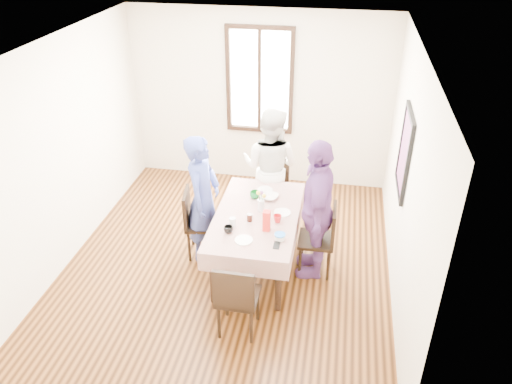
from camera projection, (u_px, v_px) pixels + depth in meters
The scene contains 30 objects.
ground at pixel (229, 260), 6.38m from camera, with size 4.50×4.50×0.00m, color black.
back_wall at pixel (260, 99), 7.61m from camera, with size 4.00×4.00×0.00m, color beige.
right_wall at pixel (406, 181), 5.40m from camera, with size 4.50×4.50×0.00m, color beige.
window_frame at pixel (260, 81), 7.45m from camera, with size 1.02×0.06×1.62m, color black.
window_pane at pixel (260, 80), 7.45m from camera, with size 0.90×0.02×1.50m, color white.
art_poster at pixel (405, 152), 5.55m from camera, with size 0.04×0.76×0.96m, color red.
dining_table at pixel (257, 241), 6.10m from camera, with size 0.86×1.58×0.75m, color black.
tablecloth at pixel (257, 215), 5.91m from camera, with size 0.98×1.70×0.01m, color #5D0F07.
chair_left at pixel (203, 223), 6.29m from camera, with size 0.42×0.42×0.91m, color black.
chair_right at pixel (316, 240), 5.99m from camera, with size 0.42×0.42×0.91m, color black.
chair_far at pixel (270, 191), 6.98m from camera, with size 0.42×0.42×0.91m, color black.
chair_near at pixel (238, 296), 5.13m from camera, with size 0.42×0.42×0.91m, color black.
person_left at pixel (203, 198), 6.10m from camera, with size 0.60×0.39×1.65m, color #384694.
person_far at pixel (271, 167), 6.77m from camera, with size 0.82×0.64×1.69m, color silver.
person_right at pixel (317, 209), 5.78m from camera, with size 1.03×0.43×1.76m, color #6A3B7F.
mug_black at pixel (228, 229), 5.56m from camera, with size 0.10×0.10×0.08m, color black.
mug_flag at pixel (277, 219), 5.74m from camera, with size 0.10×0.10×0.09m, color red.
mug_green at pixel (255, 195), 6.21m from camera, with size 0.12×0.12×0.09m, color #0C7226.
serving_bowl at pixel (269, 197), 6.20m from camera, with size 0.21×0.21×0.05m, color white.
juice_carton at pixel (266, 221), 5.56m from camera, with size 0.08×0.08×0.25m, color red.
butter_tub at pixel (280, 237), 5.46m from camera, with size 0.11×0.11×0.06m, color white.
jam_jar at pixel (250, 218), 5.76m from camera, with size 0.07×0.07×0.09m, color black.
drinking_glass at pixel (232, 222), 5.67m from camera, with size 0.08×0.08×0.11m, color silver.
smartphone at pixel (277, 245), 5.37m from camera, with size 0.07×0.14×0.01m, color black.
flower_vase at pixel (261, 206), 5.93m from camera, with size 0.08×0.08×0.15m, color silver.
plate_right at pixel (282, 212), 5.93m from camera, with size 0.20×0.20×0.01m, color white.
plate_far at pixel (265, 190), 6.39m from camera, with size 0.20×0.20×0.01m, color white.
plate_near at pixel (244, 240), 5.45m from camera, with size 0.20×0.20×0.01m, color white.
butter_lid at pixel (280, 235), 5.44m from camera, with size 0.12×0.12×0.01m, color blue.
flower_bunch at pixel (261, 196), 5.87m from camera, with size 0.09×0.09×0.10m, color yellow, non-canonical shape.
Camera 1 is at (1.23, -4.93, 3.97)m, focal length 35.02 mm.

